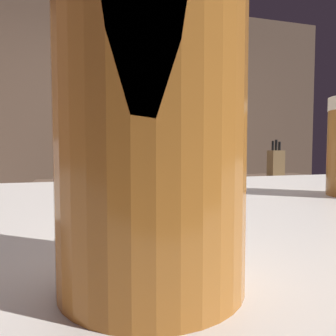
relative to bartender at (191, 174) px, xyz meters
name	(u,v)px	position (x,y,z in m)	size (l,w,h in m)	color
wall_back	(115,126)	(-0.17, 1.97, 0.39)	(5.20, 0.10, 2.70)	brown
prep_counter	(192,242)	(0.18, 0.46, -0.52)	(2.10, 0.60, 0.89)	brown
back_shelf	(149,198)	(0.15, 1.69, -0.39)	(0.89, 0.36, 1.15)	#353D3C
bartender	(191,174)	(0.00, 0.00, 0.00)	(0.43, 0.52, 1.66)	#2E373D
knife_block	(276,163)	(0.81, 0.40, 0.03)	(0.10, 0.08, 0.28)	olive
mixing_bowl	(113,179)	(-0.38, 0.36, -0.05)	(0.18, 0.18, 0.05)	#456D87
chefs_knife	(208,179)	(0.28, 0.41, -0.07)	(0.24, 0.03, 0.01)	silver
pint_glass_near	(151,119)	(-0.58, -1.50, 0.15)	(0.08, 0.08, 0.15)	#B06827
bottle_olive_oil	(171,136)	(0.37, 1.59, 0.27)	(0.06, 0.06, 0.22)	#487E37
bottle_soy	(160,136)	(0.28, 1.71, 0.28)	(0.07, 0.07, 0.25)	#D2C683
bottle_vinegar	(126,136)	(-0.11, 1.59, 0.26)	(0.07, 0.07, 0.21)	#4F873C
bottle_hot_sauce	(141,135)	(0.09, 1.76, 0.28)	(0.07, 0.07, 0.26)	#295D98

